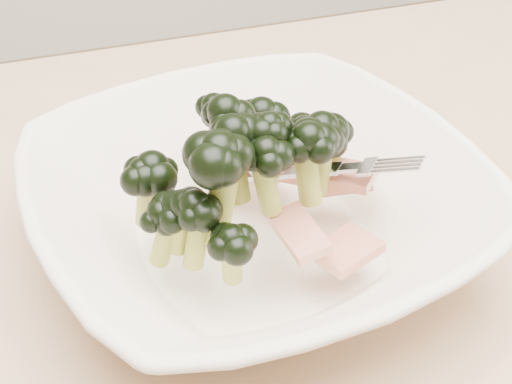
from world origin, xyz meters
TOP-DOWN VIEW (x-y plane):
  - dining_table at (0.00, 0.00)m, footprint 1.20×0.80m
  - broccoli_dish at (-0.02, 0.05)m, footprint 0.34×0.34m

SIDE VIEW (x-z plane):
  - dining_table at x=0.00m, z-range 0.28..1.03m
  - broccoli_dish at x=-0.02m, z-range 0.73..0.86m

